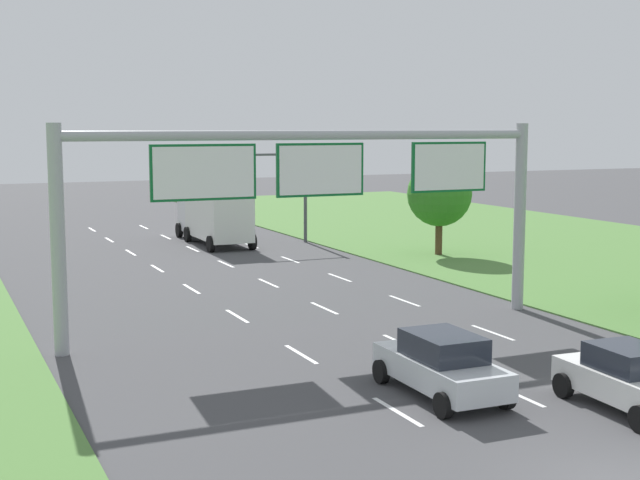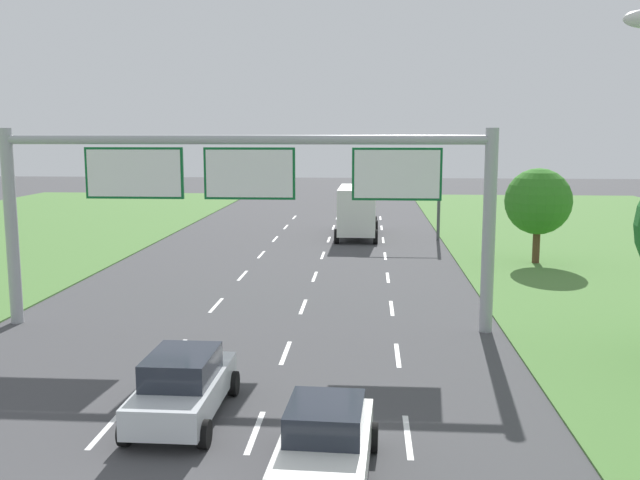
% 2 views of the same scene
% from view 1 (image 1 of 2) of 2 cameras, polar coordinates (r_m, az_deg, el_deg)
% --- Properties ---
extents(lane_dashes_inner_left, '(0.14, 68.40, 0.01)m').
position_cam_1_polar(lane_dashes_inner_left, '(30.02, -3.46, -5.99)').
color(lane_dashes_inner_left, white).
rests_on(lane_dashes_inner_left, ground_plane).
extents(lane_dashes_inner_right, '(0.14, 68.40, 0.01)m').
position_cam_1_polar(lane_dashes_inner_right, '(31.39, 2.55, -5.39)').
color(lane_dashes_inner_right, white).
rests_on(lane_dashes_inner_right, ground_plane).
extents(lane_dashes_slip, '(0.14, 68.40, 0.01)m').
position_cam_1_polar(lane_dashes_slip, '(33.08, 7.99, -4.80)').
color(lane_dashes_slip, white).
rests_on(lane_dashes_slip, ground_plane).
extents(car_near_red, '(2.15, 4.02, 1.58)m').
position_cam_1_polar(car_near_red, '(23.24, 19.20, -8.37)').
color(car_near_red, white).
rests_on(car_near_red, ground_plane).
extents(car_lead_silver, '(2.03, 4.32, 1.65)m').
position_cam_1_polar(car_lead_silver, '(23.26, 7.77, -7.89)').
color(car_lead_silver, silver).
rests_on(car_lead_silver, ground_plane).
extents(box_truck, '(2.77, 8.30, 3.35)m').
position_cam_1_polar(box_truck, '(52.64, -6.78, 1.70)').
color(box_truck, silver).
rests_on(box_truck, ground_plane).
extents(sign_gantry, '(17.24, 0.44, 7.00)m').
position_cam_1_polar(sign_gantry, '(29.90, -0.12, 3.57)').
color(sign_gantry, '#9EA0A5').
rests_on(sign_gantry, ground_plane).
extents(traffic_light_mast, '(4.76, 0.49, 5.60)m').
position_cam_1_polar(traffic_light_mast, '(52.12, -2.90, 3.97)').
color(traffic_light_mast, '#47494F').
rests_on(traffic_light_mast, ground_plane).
extents(roadside_tree_far, '(3.45, 3.45, 5.03)m').
position_cam_1_polar(roadside_tree_far, '(47.82, 7.66, 2.92)').
color(roadside_tree_far, '#513823').
rests_on(roadside_tree_far, ground_plane).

